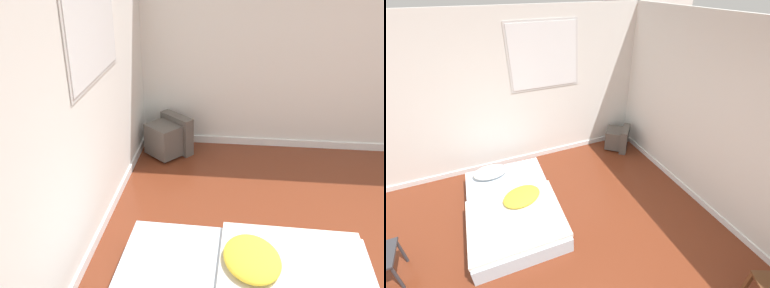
% 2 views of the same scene
% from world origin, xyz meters
% --- Properties ---
extents(wall_back, '(7.34, 0.08, 2.60)m').
position_xyz_m(wall_back, '(0.02, 3.02, 1.30)').
color(wall_back, white).
rests_on(wall_back, ground_plane).
extents(crt_tv, '(0.60, 0.60, 0.46)m').
position_xyz_m(crt_tv, '(2.11, 2.62, 0.22)').
color(crt_tv, '#56514C').
rests_on(crt_tv, ground_plane).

